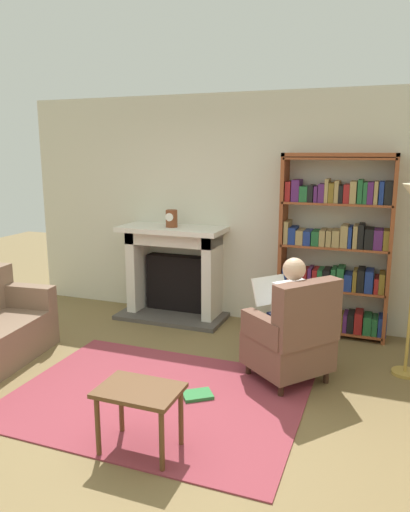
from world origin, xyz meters
TOP-DOWN VIEW (x-y plane):
  - ground at (0.00, 0.00)m, footprint 14.00×14.00m
  - back_wall at (0.00, 2.55)m, footprint 5.60×0.10m
  - area_rug at (0.00, 0.30)m, footprint 2.40×1.80m
  - fireplace at (-0.71, 2.30)m, footprint 1.32×0.64m
  - mantel_clock at (-0.70, 2.20)m, footprint 0.14×0.14m
  - bookshelf at (1.21, 2.33)m, footprint 1.20×0.32m
  - armchair_reading at (1.01, 1.00)m, footprint 0.89×0.89m
  - seated_reader at (0.92, 1.08)m, footprint 0.59×0.57m
  - side_table at (0.23, -0.40)m, footprint 0.56×0.39m
  - scattered_books at (0.13, 0.42)m, footprint 0.70×0.29m

SIDE VIEW (x-z plane):
  - ground at x=0.00m, z-range 0.00..0.00m
  - area_rug at x=0.00m, z-range 0.00..0.01m
  - scattered_books at x=0.13m, z-range 0.01..0.04m
  - side_table at x=0.23m, z-range 0.16..0.63m
  - armchair_reading at x=1.01m, z-range -0.06..0.91m
  - fireplace at x=-0.71m, z-range 0.03..1.17m
  - seated_reader at x=0.92m, z-range 0.05..1.19m
  - bookshelf at x=1.21m, z-range -0.03..1.98m
  - mantel_clock at x=-0.70m, z-range 1.14..1.35m
  - back_wall at x=0.00m, z-range 0.00..2.70m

